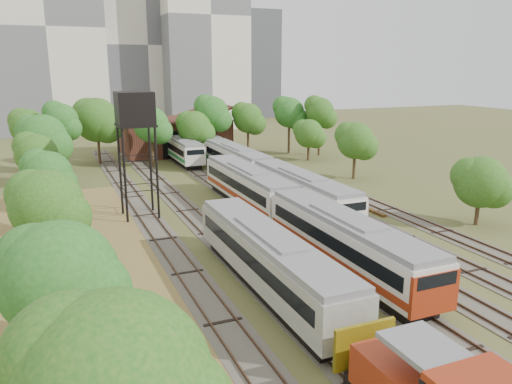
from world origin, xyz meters
name	(u,v)px	position (x,y,z in m)	size (l,w,h in m)	color
ground	(438,308)	(0.00, 0.00, 0.00)	(240.00, 240.00, 0.00)	#475123
dry_grass_patch	(99,305)	(-18.00, 8.00, 0.02)	(14.00, 60.00, 0.04)	brown
tracks	(257,203)	(-0.67, 25.00, 0.04)	(24.60, 80.00, 0.19)	#4C473D
railcar_red_set	(288,209)	(-2.00, 15.46, 2.02)	(3.09, 34.58, 3.83)	black
railcar_green_set	(237,161)	(2.00, 37.94, 1.95)	(2.98, 52.08, 3.68)	black
railcar_rear	(180,149)	(-2.00, 50.63, 1.86)	(2.85, 16.08, 3.52)	black
old_grey_coach	(269,259)	(-8.00, 6.00, 2.03)	(3.00, 18.00, 3.71)	black
water_tower	(135,112)	(-12.47, 24.95, 9.60)	(3.29, 3.29, 11.38)	black
rail_pile_far	(361,206)	(8.20, 19.56, 0.12)	(0.46, 7.44, 0.24)	#4F3416
maintenance_shed	(174,135)	(-1.00, 57.98, 2.91)	(16.45, 11.55, 7.58)	#371C14
tree_band_left	(47,183)	(-20.14, 19.31, 5.11)	(8.17, 64.40, 8.32)	#382616
tree_band_far	(188,119)	(-0.79, 50.21, 6.20)	(41.44, 10.93, 9.34)	#382616
tree_band_right	(371,149)	(14.82, 27.54, 4.20)	(5.67, 37.35, 7.00)	#382616
tower_left	(45,29)	(-18.00, 95.00, 21.00)	(22.00, 16.00, 42.00)	beige
tower_centre	(140,46)	(2.00, 100.00, 18.00)	(20.00, 18.00, 36.00)	beige
tower_right	(200,18)	(14.00, 92.00, 24.00)	(18.00, 16.00, 48.00)	beige
tower_far_right	(252,65)	(34.00, 110.00, 14.00)	(12.00, 12.00, 28.00)	#43454B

